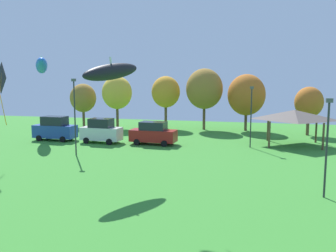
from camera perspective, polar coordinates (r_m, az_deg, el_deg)
The scene contains 16 objects.
kite_flying_0 at distance 24.04m, azimuth -9.07°, elevation 8.59°, with size 2.98×4.88×1.80m.
kite_flying_1 at distance 29.80m, azimuth -25.16°, elevation 6.70°, with size 1.97×1.40×4.80m.
kite_flying_2 at distance 42.72m, azimuth -19.62°, elevation 9.10°, with size 4.18×5.46×2.33m.
parked_car_leftmost at distance 40.74m, azimuth -17.68°, elevation -0.42°, with size 4.67×2.04×2.65m.
parked_car_second_from_left at distance 37.97m, azimuth -10.66°, elevation -0.80°, with size 4.33×2.11×2.58m.
parked_car_third_from_left at distance 36.46m, azimuth -2.38°, elevation -1.17°, with size 4.80×2.25×2.35m.
park_pavilion at distance 38.04m, azimuth 19.62°, elevation 1.68°, with size 6.36×5.32×3.60m.
light_post_0 at distance 21.69m, azimuth 24.15°, elevation -2.32°, with size 0.36×0.20×5.63m.
light_post_1 at distance 35.43m, azimuth 13.18°, elevation 2.02°, with size 0.36×0.20×5.98m.
light_post_2 at distance 31.98m, azimuth -14.73°, elevation 2.06°, with size 0.36×0.20×6.71m.
treeline_tree_0 at distance 51.51m, azimuth -13.46°, elevation 4.38°, with size 3.64×3.64×6.04m.
treeline_tree_1 at distance 48.77m, azimuth -8.18°, elevation 5.29°, with size 4.05×4.05×7.07m.
treeline_tree_2 at distance 48.25m, azimuth -0.36°, elevation 5.47°, with size 3.86×3.86×7.08m.
treeline_tree_3 at distance 47.19m, azimuth 5.86°, elevation 5.94°, with size 4.83×4.83×8.06m.
treeline_tree_4 at distance 47.00m, azimuth 12.47°, elevation 4.89°, with size 4.83×4.83×7.31m.
treeline_tree_5 at distance 45.37m, azimuth 21.66°, elevation 3.55°, with size 3.31×3.31×5.79m.
Camera 1 is at (3.72, 3.91, 6.67)m, focal length 38.00 mm.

